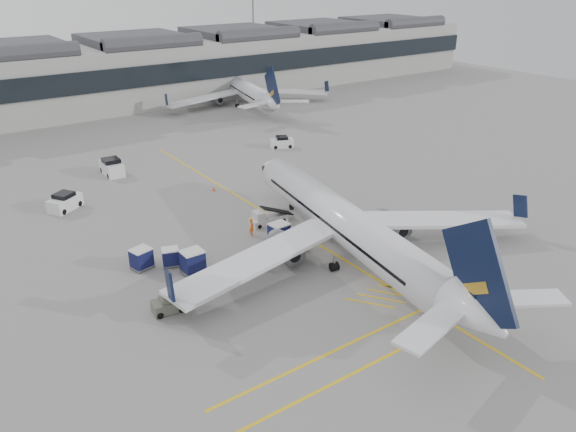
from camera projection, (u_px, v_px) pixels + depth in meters
ground at (246, 292)px, 45.37m from camera, size 220.00×220.00×0.00m
terminal at (27, 80)px, 96.42m from camera, size 200.00×20.45×12.40m
apron_markings at (278, 220)px, 58.10m from camera, size 0.25×60.00×0.01m
airliner_main at (349, 226)px, 49.73m from camera, size 34.52×38.02×10.18m
airliner_far at (245, 90)px, 105.53m from camera, size 31.17×34.43×9.29m
belt_loader at (267, 218)px, 57.24m from camera, size 4.74×1.82×1.92m
baggage_cart_a at (279, 232)px, 53.10m from camera, size 1.95×1.65×1.95m
baggage_cart_b at (193, 261)px, 47.85m from camera, size 1.96×1.62×2.05m
baggage_cart_c at (141, 258)px, 48.55m from camera, size 2.07×1.84×1.86m
baggage_cart_d at (171, 257)px, 49.04m from camera, size 1.88×1.71×1.62m
ramp_agent_a at (252, 227)px, 54.52m from camera, size 0.70×0.79×1.82m
ramp_agent_b at (253, 257)px, 48.95m from camera, size 1.08×1.03×1.76m
pushback_tug at (168, 305)px, 42.59m from camera, size 2.46×1.66×1.31m
safety_cone_nose at (214, 189)px, 65.66m from camera, size 0.37×0.37×0.51m
safety_cone_engine at (365, 221)px, 57.27m from camera, size 0.38×0.38×0.53m
service_van_left at (65, 202)px, 60.45m from camera, size 4.08×3.54×1.89m
service_van_mid at (112, 167)px, 70.55m from camera, size 2.14×4.13×2.10m
service_van_right at (282, 142)px, 81.22m from camera, size 3.58×2.76×1.65m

